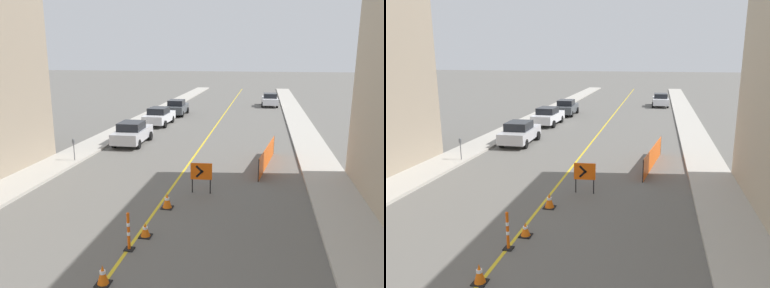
# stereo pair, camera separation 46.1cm
# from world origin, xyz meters

# --- Properties ---
(lane_stripe) EXTENTS (0.12, 72.53, 0.01)m
(lane_stripe) POSITION_xyz_m (0.00, 36.26, 0.00)
(lane_stripe) COLOR gold
(lane_stripe) RESTS_ON ground_plane
(sidewalk_left) EXTENTS (2.21, 72.53, 0.14)m
(sidewalk_left) POSITION_xyz_m (-7.29, 36.26, 0.07)
(sidewalk_left) COLOR #ADA89E
(sidewalk_left) RESTS_ON ground_plane
(sidewalk_right) EXTENTS (2.21, 72.53, 0.14)m
(sidewalk_right) POSITION_xyz_m (7.29, 36.26, 0.07)
(sidewalk_right) COLOR #ADA89E
(sidewalk_right) RESTS_ON ground_plane
(traffic_cone_fourth) EXTENTS (0.40, 0.40, 0.57)m
(traffic_cone_fourth) POSITION_xyz_m (0.00, 10.32, 0.28)
(traffic_cone_fourth) COLOR black
(traffic_cone_fourth) RESTS_ON ground_plane
(traffic_cone_fifth) EXTENTS (0.41, 0.41, 0.49)m
(traffic_cone_fifth) POSITION_xyz_m (0.28, 13.17, 0.24)
(traffic_cone_fifth) COLOR black
(traffic_cone_fifth) RESTS_ON ground_plane
(traffic_cone_farthest) EXTENTS (0.47, 0.47, 0.62)m
(traffic_cone_farthest) POSITION_xyz_m (0.39, 15.71, 0.30)
(traffic_cone_farthest) COLOR black
(traffic_cone_farthest) RESTS_ON ground_plane
(delineator_post_rear) EXTENTS (0.30, 0.30, 1.28)m
(delineator_post_rear) POSITION_xyz_m (0.05, 12.21, 0.56)
(delineator_post_rear) COLOR black
(delineator_post_rear) RESTS_ON ground_plane
(arrow_barricade_primary) EXTENTS (0.96, 0.15, 1.39)m
(arrow_barricade_primary) POSITION_xyz_m (1.46, 17.64, 0.96)
(arrow_barricade_primary) COLOR #EF560C
(arrow_barricade_primary) RESTS_ON ground_plane
(safety_mesh_fence) EXTENTS (0.88, 5.68, 1.16)m
(safety_mesh_fence) POSITION_xyz_m (4.37, 22.46, 0.58)
(safety_mesh_fence) COLOR #EF560C
(safety_mesh_fence) RESTS_ON ground_plane
(parked_car_curb_near) EXTENTS (1.95, 4.36, 1.59)m
(parked_car_curb_near) POSITION_xyz_m (-4.84, 26.22, 0.80)
(parked_car_curb_near) COLOR #B7B7BC
(parked_car_curb_near) RESTS_ON ground_plane
(parked_car_curb_mid) EXTENTS (1.96, 4.36, 1.59)m
(parked_car_curb_mid) POSITION_xyz_m (-5.00, 33.66, 0.80)
(parked_car_curb_mid) COLOR silver
(parked_car_curb_mid) RESTS_ON ground_plane
(parked_car_curb_far) EXTENTS (1.97, 4.37, 1.59)m
(parked_car_curb_far) POSITION_xyz_m (-4.77, 39.55, 0.80)
(parked_car_curb_far) COLOR #474C51
(parked_car_curb_far) RESTS_ON ground_plane
(parked_car_opposite_side) EXTENTS (1.95, 4.36, 1.59)m
(parked_car_opposite_side) POSITION_xyz_m (4.77, 48.45, 0.80)
(parked_car_opposite_side) COLOR silver
(parked_car_opposite_side) RESTS_ON ground_plane
(parking_meter_far_curb) EXTENTS (0.12, 0.11, 1.27)m
(parking_meter_far_curb) POSITION_xyz_m (-6.54, 21.12, 1.05)
(parking_meter_far_curb) COLOR #4C4C51
(parking_meter_far_curb) RESTS_ON sidewalk_left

